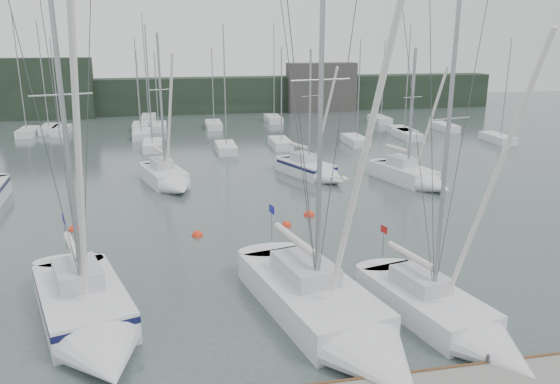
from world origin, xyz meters
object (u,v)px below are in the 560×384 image
Objects in this scene: sailboat_near_center at (340,324)px; buoy_a at (197,236)px; sailboat_mid_b at (170,180)px; buoy_b at (287,226)px; sailboat_mid_d at (316,172)px; buoy_d at (309,215)px; buoy_c at (75,230)px; sailboat_near_right at (457,324)px; sailboat_mid_e at (417,178)px; sailboat_near_left at (91,321)px.

sailboat_near_center is 12.84m from buoy_a.
buoy_b is at bearing -72.85° from sailboat_mid_b.
buoy_d is (-2.81, -8.87, -0.55)m from sailboat_mid_d.
sailboat_mid_b is 9.93m from buoy_c.
sailboat_near_center reaches higher than sailboat_mid_d.
sailboat_near_right is 21.90m from buoy_c.
buoy_a is 7.43m from buoy_d.
sailboat_mid_e is at bearing -26.55° from sailboat_mid_b.
buoy_d is (7.08, 2.24, 0.00)m from buoy_a.
buoy_d is (8.53, -8.37, -0.56)m from sailboat_mid_b.
sailboat_mid_e is 18.37m from buoy_a.
sailboat_near_center is at bearing 157.51° from sailboat_near_right.
sailboat_near_center reaches higher than sailboat_mid_e.
sailboat_near_center is 14.42m from buoy_d.
sailboat_mid_b is 19.52× the size of buoy_a.
sailboat_near_center is at bearing -125.30° from sailboat_mid_d.
sailboat_mid_b is 18.56× the size of buoy_c.
buoy_b is (-11.45, -6.88, -0.55)m from sailboat_mid_e.
sailboat_mid_d is at bearing 48.31° from buoy_a.
sailboat_near_left is at bearing 155.30° from sailboat_near_center.
buoy_a is at bearing -99.15° from sailboat_mid_b.
buoy_b is (-4.60, -10.46, -0.55)m from sailboat_mid_d.
sailboat_mid_e is (7.76, 20.17, 0.05)m from sailboat_near_right.
buoy_a is (-4.63, 11.96, -0.58)m from sailboat_near_center.
sailboat_mid_d is at bearing 27.44° from buoy_c.
buoy_d is at bearing -167.54° from sailboat_mid_e.
buoy_c is (-15.94, 15.01, -0.50)m from sailboat_near_right.
buoy_a is (4.47, 9.99, -0.63)m from sailboat_near_left.
sailboat_mid_b is at bearing 135.54° from buoy_d.
sailboat_mid_b is 11.97m from buoy_d.
sailboat_near_center reaches higher than sailboat_near_right.
sailboat_near_left is 27.51m from sailboat_mid_e.
sailboat_mid_e reaches higher than buoy_c.
sailboat_near_left is 1.41× the size of sailboat_mid_d.
sailboat_near_right reaches higher than buoy_a.
sailboat_near_right is at bearing -82.77° from sailboat_mid_b.
sailboat_near_left is 12.61m from buoy_c.
sailboat_mid_e reaches higher than buoy_a.
buoy_d is (14.03, -0.12, 0.00)m from buoy_c.
buoy_a is 0.91× the size of buoy_d.
sailboat_near_center is at bearing -29.51° from sailboat_near_left.
sailboat_mid_e is 17.86× the size of buoy_a.
buoy_d is (1.79, 1.59, 0.00)m from buoy_b.
buoy_b is at bearing 74.51° from sailboat_near_center.
sailboat_near_center is 25.05× the size of buoy_c.
sailboat_near_right is at bearing -82.72° from buoy_d.
buoy_b is at bearing -138.35° from buoy_d.
sailboat_mid_b is 1.09× the size of sailboat_mid_e.
sailboat_near_left is 0.94× the size of sailboat_near_center.
sailboat_near_right is at bearing -28.49° from sailboat_near_left.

